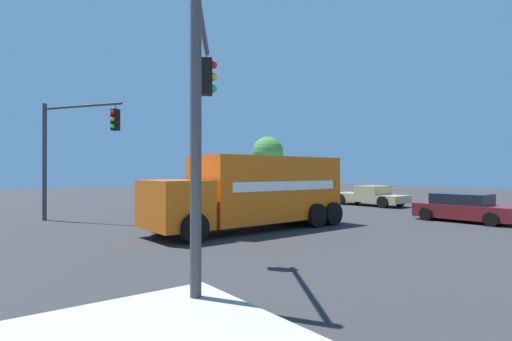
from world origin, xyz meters
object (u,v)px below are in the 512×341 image
sedan_maroon (464,208)px  traffic_light_primary (69,142)px  pickup_tan (370,195)px  pedestrian_crossing (289,184)px  traffic_light_secondary (201,99)px  pedestrian_near_corner (307,184)px  shade_tree_near (268,153)px  delivery_truck (256,191)px

sedan_maroon → traffic_light_primary: bearing=-37.0°
pickup_tan → pedestrian_crossing: pedestrian_crossing is taller
traffic_light_secondary → sedan_maroon: traffic_light_secondary is taller
sedan_maroon → pickup_tan: bearing=-115.2°
pedestrian_near_corner → shade_tree_near: bearing=-65.1°
traffic_light_secondary → shade_tree_near: (-21.33, -24.30, 0.48)m
delivery_truck → pedestrian_near_corner: size_ratio=5.03×
traffic_light_primary → pickup_tan: (-18.68, 3.00, -3.01)m
pedestrian_near_corner → shade_tree_near: (1.81, -3.90, 3.20)m
traffic_light_secondary → pickup_tan: bearing=-152.3°
traffic_light_secondary → shade_tree_near: bearing=-131.3°
pedestrian_crossing → shade_tree_near: shade_tree_near is taller
pedestrian_near_corner → traffic_light_primary: bearing=18.1°
traffic_light_secondary → pickup_tan: 21.50m
pedestrian_crossing → traffic_light_secondary: bearing=45.0°
pickup_tan → sedan_maroon: size_ratio=1.19×
pedestrian_crossing → delivery_truck: bearing=45.0°
pickup_tan → sedan_maroon: 9.03m
delivery_truck → shade_tree_near: shade_tree_near is taller
pickup_tan → shade_tree_near: bearing=-99.8°
shade_tree_near → traffic_light_primary: bearing=28.3°
pickup_tan → pedestrian_crossing: 14.17m
traffic_light_secondary → sedan_maroon: size_ratio=1.28×
pedestrian_crossing → sedan_maroon: bearing=68.9°
traffic_light_secondary → sedan_maroon: 15.43m
pedestrian_near_corner → traffic_light_secondary: bearing=41.4°
pedestrian_near_corner → shade_tree_near: size_ratio=0.30×
delivery_truck → traffic_light_secondary: (5.72, 5.69, 2.29)m
shade_tree_near → pedestrian_near_corner: bearing=114.9°
pedestrian_crossing → shade_tree_near: size_ratio=0.28×
traffic_light_secondary → shade_tree_near: size_ratio=0.97×
traffic_light_primary → traffic_light_secondary: bearing=89.3°
shade_tree_near → sedan_maroon: bearing=74.3°
traffic_light_primary → sedan_maroon: traffic_light_primary is taller
delivery_truck → pickup_tan: bearing=-162.3°
pickup_tan → delivery_truck: bearing=17.7°
traffic_light_primary → shade_tree_near: bearing=-151.7°
traffic_light_secondary → pedestrian_near_corner: 30.97m
sedan_maroon → shade_tree_near: bearing=-105.7°
traffic_light_primary → pedestrian_crossing: traffic_light_primary is taller
pedestrian_near_corner → pedestrian_crossing: 2.93m
delivery_truck → shade_tree_near: 24.44m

